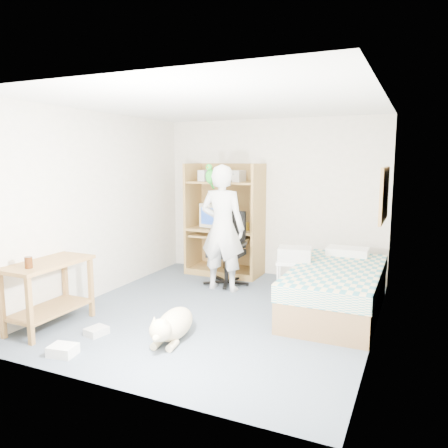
% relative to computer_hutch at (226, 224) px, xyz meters
% --- Properties ---
extents(floor, '(4.00, 4.00, 0.00)m').
position_rel_computer_hutch_xyz_m(floor, '(0.70, -1.74, -0.82)').
color(floor, '#4E5C6A').
rests_on(floor, ground).
extents(wall_back, '(3.60, 0.02, 2.50)m').
position_rel_computer_hutch_xyz_m(wall_back, '(0.70, 0.26, 0.43)').
color(wall_back, beige).
rests_on(wall_back, floor).
extents(wall_right, '(0.02, 4.00, 2.50)m').
position_rel_computer_hutch_xyz_m(wall_right, '(2.50, -1.74, 0.43)').
color(wall_right, beige).
rests_on(wall_right, floor).
extents(wall_left, '(0.02, 4.00, 2.50)m').
position_rel_computer_hutch_xyz_m(wall_left, '(-1.10, -1.74, 0.43)').
color(wall_left, beige).
rests_on(wall_left, floor).
extents(ceiling, '(3.60, 4.00, 0.02)m').
position_rel_computer_hutch_xyz_m(ceiling, '(0.70, -1.74, 1.68)').
color(ceiling, white).
rests_on(ceiling, wall_back).
extents(computer_hutch, '(1.20, 0.63, 1.80)m').
position_rel_computer_hutch_xyz_m(computer_hutch, '(0.00, 0.00, 0.00)').
color(computer_hutch, olive).
rests_on(computer_hutch, floor).
extents(bed, '(1.02, 2.02, 0.66)m').
position_rel_computer_hutch_xyz_m(bed, '(2.00, -1.12, -0.53)').
color(bed, brown).
rests_on(bed, floor).
extents(side_desk, '(0.50, 1.00, 0.75)m').
position_rel_computer_hutch_xyz_m(side_desk, '(-0.85, -2.94, -0.33)').
color(side_desk, brown).
rests_on(side_desk, floor).
extents(corkboard, '(0.04, 0.94, 0.66)m').
position_rel_computer_hutch_xyz_m(corkboard, '(2.47, -0.84, 0.63)').
color(corkboard, olive).
rests_on(corkboard, wall_right).
extents(office_chair, '(0.61, 0.61, 1.08)m').
position_rel_computer_hutch_xyz_m(office_chair, '(0.28, -0.54, -0.43)').
color(office_chair, black).
rests_on(office_chair, floor).
extents(person, '(0.66, 0.44, 1.80)m').
position_rel_computer_hutch_xyz_m(person, '(0.33, -0.85, 0.08)').
color(person, silver).
rests_on(person, floor).
extents(parrot, '(0.13, 0.23, 0.36)m').
position_rel_computer_hutch_xyz_m(parrot, '(0.13, -0.83, 0.82)').
color(parrot, '#1B8513').
rests_on(parrot, person).
extents(dog, '(0.41, 0.98, 0.37)m').
position_rel_computer_hutch_xyz_m(dog, '(0.59, -2.68, -0.66)').
color(dog, beige).
rests_on(dog, floor).
extents(printer_cart, '(0.52, 0.45, 0.55)m').
position_rel_computer_hutch_xyz_m(printer_cart, '(1.41, -0.94, -0.46)').
color(printer_cart, silver).
rests_on(printer_cart, floor).
extents(printer, '(0.47, 0.39, 0.18)m').
position_rel_computer_hutch_xyz_m(printer, '(1.41, -0.94, -0.18)').
color(printer, '#B4B4AF').
rests_on(printer, printer_cart).
extents(crt_monitor, '(0.48, 0.49, 0.39)m').
position_rel_computer_hutch_xyz_m(crt_monitor, '(-0.16, 0.01, 0.14)').
color(crt_monitor, beige).
rests_on(crt_monitor, computer_hutch).
extents(keyboard, '(0.45, 0.17, 0.03)m').
position_rel_computer_hutch_xyz_m(keyboard, '(0.02, -0.16, -0.15)').
color(keyboard, beige).
rests_on(keyboard, computer_hutch).
extents(pencil_cup, '(0.08, 0.08, 0.12)m').
position_rel_computer_hutch_xyz_m(pencil_cup, '(0.40, -0.09, -0.00)').
color(pencil_cup, gold).
rests_on(pencil_cup, computer_hutch).
extents(drink_glass, '(0.08, 0.08, 0.12)m').
position_rel_computer_hutch_xyz_m(drink_glass, '(-0.80, -3.23, -0.01)').
color(drink_glass, '#3E1D09').
rests_on(drink_glass, side_desk).
extents(floor_box_a, '(0.28, 0.24, 0.10)m').
position_rel_computer_hutch_xyz_m(floor_box_a, '(-0.18, -3.44, -0.77)').
color(floor_box_a, white).
rests_on(floor_box_a, floor).
extents(floor_box_b, '(0.22, 0.25, 0.08)m').
position_rel_computer_hutch_xyz_m(floor_box_b, '(-0.22, -2.91, -0.78)').
color(floor_box_b, '#B7B6B2').
rests_on(floor_box_b, floor).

